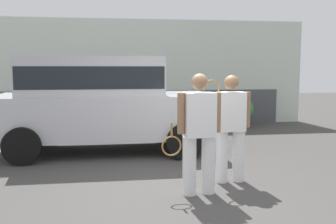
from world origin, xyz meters
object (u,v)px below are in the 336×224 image
(parked_suv, at_px, (100,99))
(potted_plant_by_porch, at_px, (242,111))
(tennis_player_man, at_px, (199,133))
(tennis_player_woman, at_px, (230,127))

(parked_suv, xyz_separation_m, potted_plant_by_porch, (4.16, 2.75, -0.65))
(tennis_player_man, bearing_deg, tennis_player_woman, -146.80)
(parked_suv, height_order, potted_plant_by_porch, parked_suv)
(parked_suv, xyz_separation_m, tennis_player_woman, (2.11, -2.55, -0.25))
(tennis_player_woman, xyz_separation_m, potted_plant_by_porch, (2.05, 5.29, -0.40))
(parked_suv, bearing_deg, tennis_player_woman, -50.47)
(tennis_player_man, bearing_deg, potted_plant_by_porch, -120.96)
(parked_suv, height_order, tennis_player_woman, parked_suv)
(tennis_player_man, height_order, tennis_player_woman, tennis_player_man)
(tennis_player_woman, bearing_deg, tennis_player_man, 38.42)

